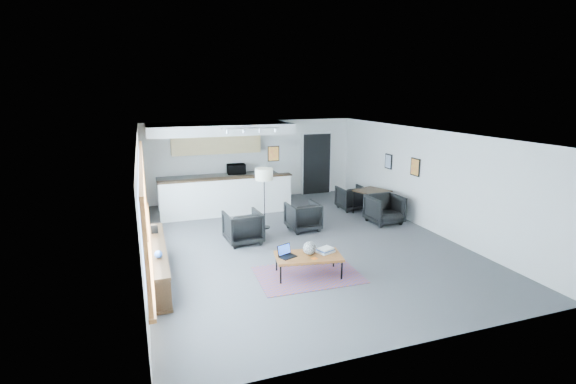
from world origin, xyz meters
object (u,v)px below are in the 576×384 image
object	(u,v)px
dining_chair_far	(351,199)
floor_lamp	(264,176)
dining_chair_near	(384,210)
microwave	(236,168)
laptop	(286,253)
armchair_left	(243,226)
armchair_right	(303,215)
dining_table	(372,192)
book_stack	(326,250)
ceramic_pot	(310,248)
coffee_table	(308,257)

from	to	relation	value
dining_chair_far	floor_lamp	bearing A→B (deg)	15.90
dining_chair_near	microwave	size ratio (longest dim) A/B	1.28
laptop	armchair_left	world-z (taller)	armchair_left
laptop	floor_lamp	xyz separation A→B (m)	(0.43, 3.00, 0.91)
armchair_right	dining_chair_far	distance (m)	2.48
dining_chair_near	microwave	world-z (taller)	microwave
armchair_left	dining_table	distance (m)	4.29
book_stack	floor_lamp	world-z (taller)	floor_lamp
floor_lamp	dining_chair_near	distance (m)	3.44
microwave	dining_chair_far	bearing A→B (deg)	-29.55
laptop	ceramic_pot	bearing A→B (deg)	-30.36
armchair_left	armchair_right	size ratio (longest dim) A/B	1.05
dining_chair_near	dining_chair_far	size ratio (longest dim) A/B	1.09
laptop	dining_table	xyz separation A→B (m)	(3.78, 3.23, 0.16)
coffee_table	armchair_left	xyz separation A→B (m)	(-0.79, 2.21, 0.03)
armchair_right	armchair_left	bearing A→B (deg)	10.25
ceramic_pot	book_stack	distance (m)	0.35
armchair_right	dining_chair_far	world-z (taller)	armchair_right
ceramic_pot	microwave	world-z (taller)	microwave
dining_table	laptop	bearing A→B (deg)	-139.44
coffee_table	ceramic_pot	distance (m)	0.17
laptop	dining_chair_far	world-z (taller)	dining_chair_far
ceramic_pot	armchair_left	bearing A→B (deg)	110.77
armchair_left	coffee_table	bearing A→B (deg)	105.21
armchair_left	dining_chair_near	size ratio (longest dim) A/B	1.15
dining_chair_near	armchair_right	bearing A→B (deg)	171.71
floor_lamp	dining_table	size ratio (longest dim) A/B	1.47
ceramic_pot	armchair_right	xyz separation A→B (m)	(0.87, 2.59, -0.15)
book_stack	dining_table	size ratio (longest dim) A/B	0.36
floor_lamp	dining_table	xyz separation A→B (m)	(3.35, 0.23, -0.75)
dining_table	dining_chair_far	distance (m)	0.77
book_stack	dining_chair_far	bearing A→B (deg)	56.22
floor_lamp	microwave	bearing A→B (deg)	92.27
laptop	armchair_right	bearing A→B (deg)	40.08
armchair_left	floor_lamp	xyz separation A→B (m)	(0.79, 0.89, 0.97)
book_stack	armchair_right	bearing A→B (deg)	78.57
dining_table	microwave	bearing A→B (deg)	142.50
ceramic_pot	armchair_right	distance (m)	2.74
armchair_left	microwave	size ratio (longest dim) A/B	1.47
laptop	coffee_table	bearing A→B (deg)	-35.57
book_stack	ceramic_pot	bearing A→B (deg)	-179.95
armchair_left	floor_lamp	distance (m)	1.54
armchair_right	microwave	distance (m)	3.59
book_stack	armchair_right	xyz separation A→B (m)	(0.52, 2.59, -0.06)
coffee_table	dining_chair_near	world-z (taller)	dining_chair_near
ceramic_pot	book_stack	bearing A→B (deg)	0.05
ceramic_pot	armchair_left	world-z (taller)	armchair_left
armchair_right	dining_table	bearing A→B (deg)	-167.38
dining_chair_far	microwave	size ratio (longest dim) A/B	1.17
book_stack	microwave	xyz separation A→B (m)	(-0.49, 5.95, 0.66)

